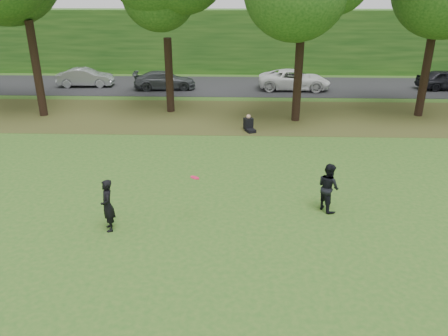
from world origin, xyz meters
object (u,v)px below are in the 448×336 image
player_left (108,206)px  player_right (328,187)px  frisbee (195,178)px  seated_person (249,125)px

player_left → player_right: bearing=81.2°
player_left → frisbee: bearing=81.2°
player_left → frisbee: player_left is taller
player_left → frisbee: 2.66m
player_left → seated_person: player_left is taller
player_right → seated_person: size_ratio=1.91×
player_left → player_right: size_ratio=1.00×
player_left → seated_person: bearing=134.8°
player_right → player_left: bearing=75.3°
player_right → frisbee: 4.30m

